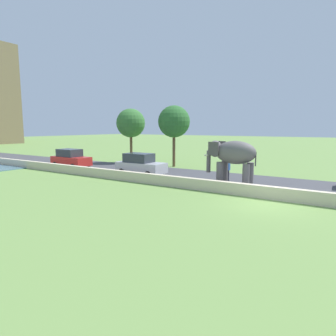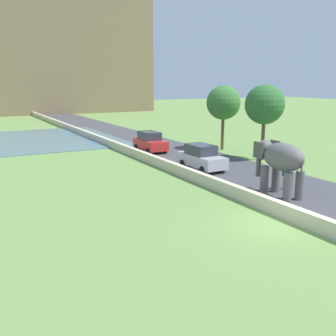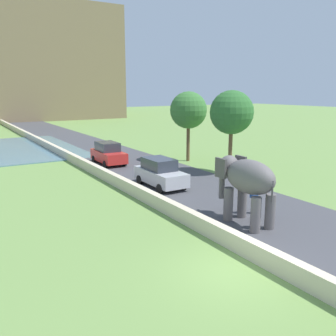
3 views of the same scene
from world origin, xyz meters
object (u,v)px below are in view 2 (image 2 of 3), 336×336
(car_red, at_px, (150,142))
(car_silver, at_px, (202,157))
(elephant, at_px, (280,160))
(person_beside_elephant, at_px, (286,176))

(car_red, relative_size, car_silver, 1.01)
(elephant, relative_size, car_silver, 0.87)
(person_beside_elephant, distance_m, car_silver, 6.94)
(elephant, bearing_deg, person_beside_elephant, 30.52)
(person_beside_elephant, xyz_separation_m, car_silver, (-1.27, 6.82, 0.03))
(car_silver, bearing_deg, car_red, 89.99)
(elephant, distance_m, person_beside_elephant, 1.88)
(car_red, bearing_deg, car_silver, -90.01)
(person_beside_elephant, xyz_separation_m, car_red, (-1.27, 15.18, 0.03))
(car_red, bearing_deg, elephant, -90.00)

